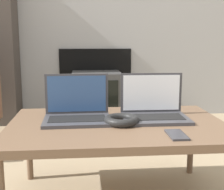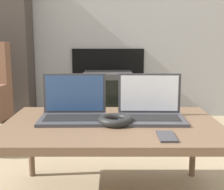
{
  "view_description": "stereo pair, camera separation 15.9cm",
  "coord_description": "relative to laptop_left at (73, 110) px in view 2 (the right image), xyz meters",
  "views": [
    {
      "loc": [
        -0.16,
        -1.24,
        0.82
      ],
      "look_at": [
        0.0,
        0.53,
        0.5
      ],
      "focal_mm": 50.0,
      "sensor_mm": 36.0,
      "label": 1
    },
    {
      "loc": [
        0.0,
        -1.24,
        0.82
      ],
      "look_at": [
        0.0,
        0.53,
        0.5
      ],
      "focal_mm": 50.0,
      "sensor_mm": 36.0,
      "label": 2
    }
  ],
  "objects": [
    {
      "name": "table",
      "position": [
        0.2,
        -0.07,
        -0.08
      ],
      "size": [
        1.06,
        0.71,
        0.42
      ],
      "color": "brown",
      "rests_on": "ground_plane"
    },
    {
      "name": "laptop_left",
      "position": [
        0.0,
        0.0,
        0.0
      ],
      "size": [
        0.33,
        0.25,
        0.23
      ],
      "rotation": [
        0.0,
        0.0,
        0.02
      ],
      "color": "#38383D",
      "rests_on": "table"
    },
    {
      "name": "headphones",
      "position": [
        0.21,
        -0.1,
        -0.03
      ],
      "size": [
        0.17,
        0.17,
        0.04
      ],
      "color": "black",
      "rests_on": "table"
    },
    {
      "name": "phone",
      "position": [
        0.42,
        -0.3,
        -0.04
      ],
      "size": [
        0.07,
        0.14,
        0.01
      ],
      "color": "#333338",
      "rests_on": "table"
    },
    {
      "name": "laptop_right",
      "position": [
        0.39,
        0.0,
        0.0
      ],
      "size": [
        0.33,
        0.25,
        0.23
      ],
      "rotation": [
        0.0,
        0.0,
        -0.02
      ],
      "color": "#38383D",
      "rests_on": "table"
    },
    {
      "name": "tv",
      "position": [
        0.16,
        1.51,
        -0.22
      ],
      "size": [
        0.48,
        0.43,
        0.5
      ],
      "color": "#383838",
      "rests_on": "ground_plane"
    }
  ]
}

